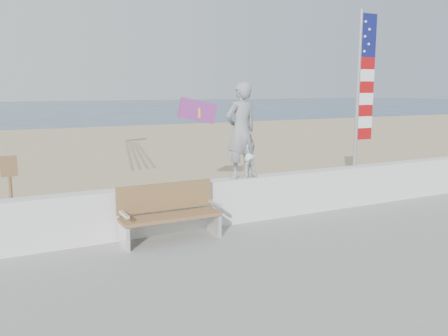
{
  "coord_description": "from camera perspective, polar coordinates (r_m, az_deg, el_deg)",
  "views": [
    {
      "loc": [
        -3.91,
        -6.21,
        2.86
      ],
      "look_at": [
        0.2,
        1.8,
        1.35
      ],
      "focal_mm": 38.0,
      "sensor_mm": 36.0,
      "label": 1
    }
  ],
  "objects": [
    {
      "name": "ground",
      "position": [
        7.88,
        4.79,
        -11.8
      ],
      "size": [
        220.0,
        220.0,
        0.0
      ],
      "primitive_type": "plane",
      "color": "#324764",
      "rests_on": "ground"
    },
    {
      "name": "sand",
      "position": [
        15.96,
        -12.55,
        -0.88
      ],
      "size": [
        90.0,
        40.0,
        0.08
      ],
      "primitive_type": "cube",
      "color": "tan",
      "rests_on": "ground"
    },
    {
      "name": "seawall",
      "position": [
        9.37,
        -1.65,
        -4.26
      ],
      "size": [
        30.0,
        0.35,
        0.9
      ],
      "primitive_type": "cube",
      "color": "silver",
      "rests_on": "boardwalk"
    },
    {
      "name": "adult",
      "position": [
        9.45,
        2.07,
        4.54
      ],
      "size": [
        0.76,
        0.55,
        1.92
      ],
      "primitive_type": "imported",
      "rotation": [
        0.0,
        0.0,
        3.28
      ],
      "color": "gray",
      "rests_on": "seawall"
    },
    {
      "name": "child",
      "position": [
        9.56,
        2.64,
        1.71
      ],
      "size": [
        0.49,
        0.4,
        0.97
      ],
      "primitive_type": "imported",
      "rotation": [
        0.0,
        0.0,
        3.2
      ],
      "color": "silver",
      "rests_on": "seawall"
    },
    {
      "name": "bench",
      "position": [
        8.56,
        -6.64,
        -5.25
      ],
      "size": [
        1.8,
        0.57,
        1.0
      ],
      "color": "olive",
      "rests_on": "boardwalk"
    },
    {
      "name": "flag",
      "position": [
        11.28,
        16.33,
        9.82
      ],
      "size": [
        0.5,
        0.08,
        3.5
      ],
      "color": "silver",
      "rests_on": "seawall"
    },
    {
      "name": "parafoil_kite",
      "position": [
        12.19,
        -3.13,
        6.86
      ],
      "size": [
        1.04,
        0.41,
        0.69
      ],
      "color": "red",
      "rests_on": "ground"
    },
    {
      "name": "sign",
      "position": [
        10.47,
        -24.33,
        -1.89
      ],
      "size": [
        0.32,
        0.07,
        1.46
      ],
      "color": "brown",
      "rests_on": "sand"
    }
  ]
}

